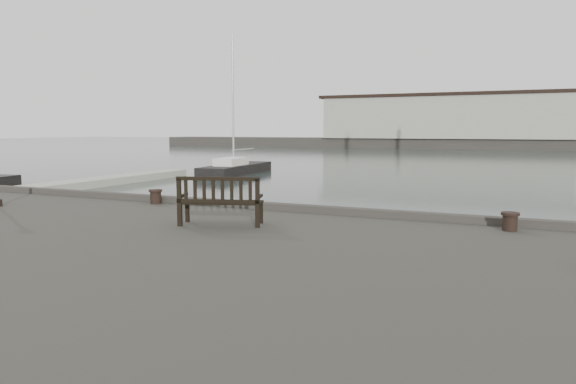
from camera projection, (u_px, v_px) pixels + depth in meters
name	position (u px, v px, depth m)	size (l,w,h in m)	color
ground	(300.00, 268.00, 13.67)	(400.00, 400.00, 0.00)	black
pontoon	(56.00, 187.00, 30.73)	(2.00, 24.00, 0.50)	#A0A094
breakwater	(461.00, 127.00, 98.54)	(140.00, 9.50, 12.20)	#383530
bench	(221.00, 210.00, 11.41)	(1.94, 1.16, 1.06)	black
bollard_left	(156.00, 197.00, 14.72)	(0.39, 0.39, 0.41)	black
bollard_right	(510.00, 222.00, 10.75)	(0.37, 0.37, 0.39)	black
yacht_d	(236.00, 171.00, 42.78)	(3.25, 9.68, 11.97)	black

